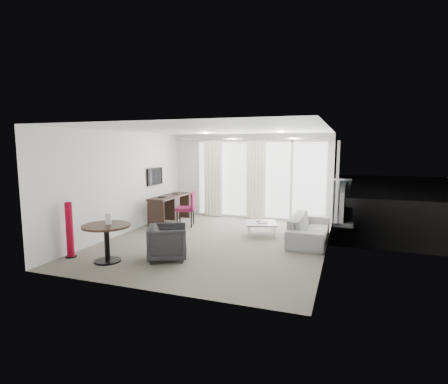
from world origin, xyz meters
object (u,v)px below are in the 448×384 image
(desk, at_px, (170,209))
(rattan_chair_b, at_px, (300,202))
(rattan_chair_a, at_px, (299,202))
(desk_chair, at_px, (185,209))
(round_table, at_px, (107,243))
(red_lamp, at_px, (70,230))
(tub_armchair, at_px, (168,242))
(sofa, at_px, (309,228))
(coffee_table, at_px, (261,229))

(desk, relative_size, rattan_chair_b, 2.33)
(desk, distance_m, rattan_chair_a, 4.32)
(desk_chair, height_order, round_table, desk_chair)
(red_lamp, height_order, tub_armchair, red_lamp)
(tub_armchair, bearing_deg, desk_chair, -7.66)
(desk_chair, bearing_deg, rattan_chair_a, 30.84)
(desk, height_order, desk_chair, desk_chair)
(desk_chair, height_order, sofa, desk_chair)
(desk_chair, relative_size, coffee_table, 1.30)
(red_lamp, distance_m, rattan_chair_b, 7.32)
(desk, bearing_deg, red_lamp, -95.47)
(rattan_chair_a, bearing_deg, red_lamp, -123.84)
(desk_chair, height_order, coffee_table, desk_chair)
(desk, bearing_deg, rattan_chair_a, 38.57)
(coffee_table, distance_m, rattan_chair_b, 3.35)
(rattan_chair_b, bearing_deg, sofa, -63.89)
(sofa, bearing_deg, tub_armchair, 132.98)
(red_lamp, xyz_separation_m, coffee_table, (3.22, 2.99, -0.40))
(round_table, relative_size, rattan_chair_a, 1.14)
(desk_chair, bearing_deg, rattan_chair_b, 31.05)
(red_lamp, relative_size, sofa, 0.54)
(desk, xyz_separation_m, round_table, (0.54, -3.54, -0.03))
(rattan_chair_a, bearing_deg, round_table, -117.53)
(round_table, xyz_separation_m, rattan_chair_a, (2.83, 6.23, 0.03))
(coffee_table, xyz_separation_m, rattan_chair_a, (0.49, 3.26, 0.23))
(desk_chair, relative_size, rattan_chair_a, 1.20)
(sofa, bearing_deg, desk_chair, 82.74)
(red_lamp, bearing_deg, desk, 84.53)
(red_lamp, relative_size, tub_armchair, 1.49)
(desk, bearing_deg, rattan_chair_b, 38.86)
(desk, relative_size, desk_chair, 1.77)
(desk, distance_m, rattan_chair_b, 4.36)
(tub_armchair, height_order, sofa, tub_armchair)
(desk_chair, distance_m, round_table, 3.29)
(desk_chair, distance_m, coffee_table, 2.30)
(tub_armchair, height_order, rattan_chair_b, rattan_chair_b)
(desk, distance_m, round_table, 3.58)
(round_table, distance_m, rattan_chair_b, 6.89)
(tub_armchair, distance_m, coffee_table, 2.78)
(round_table, height_order, rattan_chair_a, rattan_chair_a)
(desk, distance_m, sofa, 4.13)
(red_lamp, xyz_separation_m, rattan_chair_a, (3.71, 6.24, -0.16))
(desk_chair, distance_m, tub_armchair, 2.92)
(round_table, bearing_deg, rattan_chair_a, 65.57)
(tub_armchair, bearing_deg, rattan_chair_a, -44.18)
(rattan_chair_b, bearing_deg, red_lamp, -105.68)
(round_table, relative_size, tub_armchair, 1.21)
(round_table, xyz_separation_m, rattan_chair_b, (2.85, 6.28, -0.00))
(coffee_table, bearing_deg, sofa, -5.88)
(coffee_table, distance_m, rattan_chair_a, 3.30)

